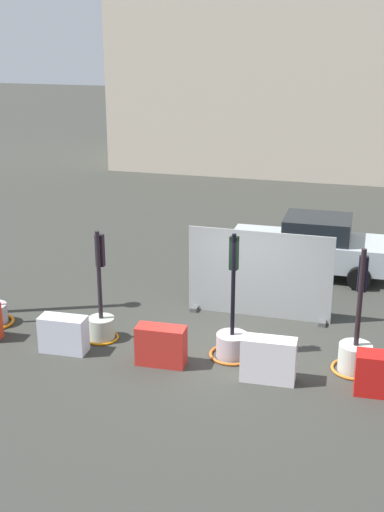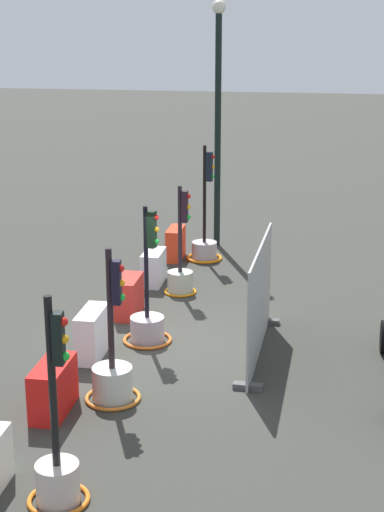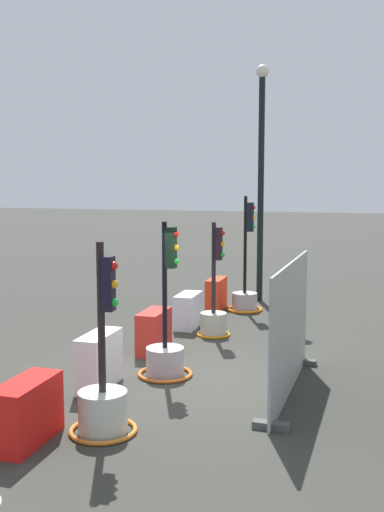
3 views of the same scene
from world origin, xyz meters
The scene contains 12 objects.
ground_plane centered at (0.00, 0.00, 0.00)m, with size 120.00×120.00×0.00m, color #353630.
traffic_light_0 centered at (-5.52, -0.19, 0.42)m, with size 0.94×0.94×2.99m.
traffic_light_1 centered at (-2.79, -0.24, 0.46)m, with size 0.74×0.74×2.49m.
traffic_light_2 centered at (0.15, -0.26, 0.40)m, with size 0.95×0.95×2.68m.
traffic_light_3 centered at (2.65, -0.19, 0.43)m, with size 0.92×0.92×2.57m.
construction_barrier_0 centered at (-5.42, -0.94, 0.41)m, with size 1.01×0.41×0.83m.
construction_barrier_1 centered at (-3.33, -1.01, 0.39)m, with size 1.01×0.48×0.79m.
construction_barrier_2 centered at (-1.16, -1.00, 0.41)m, with size 1.02×0.47×0.83m.
construction_barrier_3 centered at (1.05, -1.07, 0.45)m, with size 1.07×0.45×0.90m.
construction_barrier_4 centered at (3.24, -0.99, 0.41)m, with size 1.13×0.52×0.82m.
street_lamp_post centered at (-6.97, -0.11, 3.77)m, with size 0.36×0.36×6.52m.
site_fence_panel centered at (0.30, 1.91, 1.00)m, with size 3.41×0.50×2.10m.
Camera 3 is at (9.59, 3.35, 3.32)m, focal length 42.17 mm.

